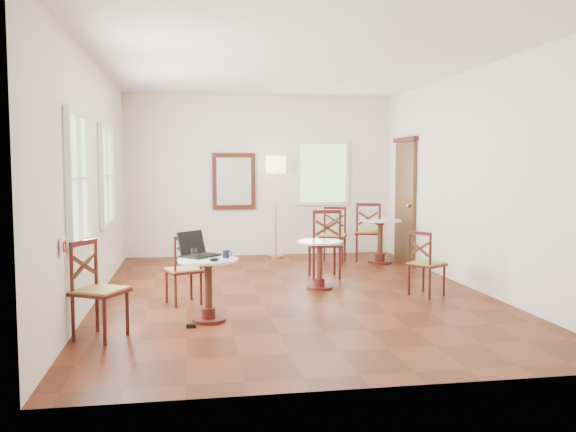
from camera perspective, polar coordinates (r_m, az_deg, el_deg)
The scene contains 17 objects.
ground at distance 8.04m, azimuth 0.35°, elevation -7.29°, with size 7.00×7.00×0.00m, color #511E0D.
room_shell at distance 8.13m, azimuth -0.39°, elevation 6.24°, with size 5.02×7.02×3.01m.
cafe_table_near at distance 6.56m, azimuth -7.58°, elevation -6.30°, with size 0.65×0.65×0.69m.
cafe_table_mid at distance 8.25m, azimuth 3.02°, elevation -4.11°, with size 0.63×0.63×0.66m.
cafe_table_back at distance 10.53m, azimuth 8.75°, elevation -1.90°, with size 0.72×0.72×0.76m.
chair_near_a at distance 7.41m, azimuth -9.84°, elevation -5.05°, with size 0.51×0.51×0.85m.
chair_near_b at distance 6.16m, azimuth -17.63°, elevation -6.71°, with size 0.60×0.60×0.96m.
chair_mid_a at distance 9.04m, azimuth 3.52°, elevation -2.64°, with size 0.50×0.50×1.04m.
chair_mid_b at distance 7.99m, azimuth 12.95°, elevation -4.42°, with size 0.54×0.54×0.85m.
chair_back_a at distance 10.75m, azimuth 7.60°, elevation -1.50°, with size 0.59×0.59×1.04m.
chair_back_b at distance 10.52m, azimuth 4.35°, elevation -1.80°, with size 0.58×0.58×0.97m.
floor_lamp at distance 11.02m, azimuth -1.17°, elevation 4.25°, with size 0.36×0.36×1.87m.
laptop at distance 6.71m, azimuth -8.68°, elevation -3.22°, with size 0.49×0.49×0.27m.
mouse at distance 6.32m, azimuth -7.03°, elevation -4.13°, with size 0.10×0.06×0.04m, color black.
navy_mug at distance 6.54m, azimuth -5.90°, elevation -3.61°, with size 0.11×0.07×0.08m.
water_glass at distance 6.55m, azimuth -8.92°, elevation -3.51°, with size 0.07×0.07×0.11m, color white.
power_adapter at distance 6.42m, azimuth -9.19°, elevation -10.25°, with size 0.10×0.06×0.04m, color black.
Camera 1 is at (-1.34, -7.75, 1.67)m, focal length 37.42 mm.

